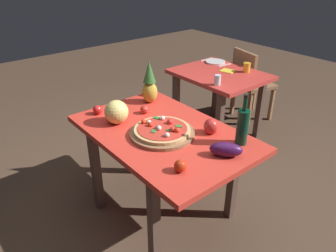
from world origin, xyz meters
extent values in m
plane|color=#4C3828|center=(0.00, 0.00, 0.00)|extent=(10.00, 10.00, 0.00)
cube|color=#503930|center=(-0.37, -0.37, 0.34)|extent=(0.06, 0.06, 0.69)
cube|color=#503930|center=(0.37, -0.37, 0.34)|extent=(0.06, 0.06, 0.69)
cube|color=#503930|center=(-0.37, 0.37, 0.34)|extent=(0.06, 0.06, 0.69)
cube|color=#503930|center=(0.37, 0.37, 0.34)|extent=(0.06, 0.06, 0.69)
cube|color=red|center=(0.00, 0.00, 0.71)|extent=(1.29, 0.83, 0.04)
cube|color=#503930|center=(-0.92, 0.91, 0.34)|extent=(0.06, 0.06, 0.69)
cube|color=#503930|center=(-0.28, 0.91, 0.34)|extent=(0.06, 0.06, 0.69)
cube|color=#503930|center=(-0.92, 1.55, 0.34)|extent=(0.06, 0.06, 0.69)
cube|color=#503930|center=(-0.28, 1.55, 0.34)|extent=(0.06, 0.06, 0.69)
cube|color=red|center=(-0.60, 1.23, 0.71)|extent=(0.91, 0.74, 0.04)
cube|color=#8C6141|center=(-0.43, 2.02, 0.21)|extent=(0.04, 0.04, 0.41)
cube|color=#8C6141|center=(-0.75, 2.11, 0.21)|extent=(0.04, 0.04, 0.41)
cube|color=#8C6141|center=(-0.51, 1.70, 0.21)|extent=(0.04, 0.04, 0.41)
cube|color=#8C6141|center=(-0.83, 1.79, 0.21)|extent=(0.04, 0.04, 0.41)
cube|color=#8C6141|center=(-0.63, 1.90, 0.43)|extent=(0.49, 0.49, 0.04)
cube|color=olive|center=(-0.68, 1.73, 0.65)|extent=(0.40, 0.14, 0.40)
cylinder|color=#8C6141|center=(0.04, -0.04, 0.74)|extent=(0.44, 0.44, 0.02)
cylinder|color=tan|center=(0.04, -0.04, 0.76)|extent=(0.38, 0.38, 0.02)
cylinder|color=red|center=(0.04, -0.04, 0.78)|extent=(0.34, 0.34, 0.00)
sphere|color=red|center=(0.02, 0.05, 0.79)|extent=(0.04, 0.04, 0.04)
sphere|color=red|center=(0.11, -0.01, 0.79)|extent=(0.04, 0.04, 0.04)
sphere|color=red|center=(0.02, -0.06, 0.79)|extent=(0.03, 0.03, 0.03)
sphere|color=red|center=(-0.04, -0.08, 0.79)|extent=(0.04, 0.04, 0.04)
sphere|color=red|center=(0.14, 0.01, 0.79)|extent=(0.04, 0.04, 0.04)
sphere|color=red|center=(-0.10, -0.09, 0.79)|extent=(0.04, 0.04, 0.04)
cube|color=#336E32|center=(0.04, -0.11, 0.78)|extent=(0.05, 0.05, 0.00)
cube|color=#297129|center=(0.10, -0.02, 0.78)|extent=(0.04, 0.05, 0.00)
cube|color=#3A8436|center=(0.09, 0.06, 0.78)|extent=(0.05, 0.05, 0.00)
cube|color=#248233|center=(-0.10, 0.02, 0.78)|extent=(0.05, 0.04, 0.00)
sphere|color=white|center=(-0.06, 0.04, 0.79)|extent=(0.03, 0.03, 0.03)
sphere|color=silver|center=(0.04, -0.07, 0.79)|extent=(0.04, 0.04, 0.04)
sphere|color=white|center=(0.15, -0.08, 0.79)|extent=(0.03, 0.03, 0.03)
sphere|color=white|center=(-0.07, -0.06, 0.79)|extent=(0.03, 0.03, 0.03)
cylinder|color=#0A3421|center=(0.45, 0.29, 0.84)|extent=(0.08, 0.08, 0.23)
cylinder|color=#0A3421|center=(0.45, 0.29, 1.01)|extent=(0.03, 0.03, 0.09)
cylinder|color=black|center=(0.45, 0.29, 1.06)|extent=(0.03, 0.03, 0.02)
ellipsoid|color=gold|center=(-0.46, 0.23, 0.82)|extent=(0.13, 0.13, 0.17)
cone|color=#31682B|center=(-0.46, 0.23, 0.99)|extent=(0.10, 0.10, 0.17)
sphere|color=#EBCF6F|center=(-0.31, -0.18, 0.81)|extent=(0.17, 0.17, 0.17)
ellipsoid|color=red|center=(0.23, 0.23, 0.78)|extent=(0.10, 0.10, 0.11)
ellipsoid|color=#3F1445|center=(0.49, 0.10, 0.77)|extent=(0.21, 0.20, 0.09)
sphere|color=red|center=(-0.53, -0.22, 0.76)|extent=(0.07, 0.07, 0.07)
sphere|color=red|center=(-0.58, 0.30, 0.76)|extent=(0.07, 0.07, 0.07)
sphere|color=red|center=(-0.31, 0.07, 0.76)|extent=(0.06, 0.06, 0.06)
sphere|color=red|center=(0.43, -0.22, 0.76)|extent=(0.07, 0.07, 0.07)
cylinder|color=#F6A428|center=(-0.44, 1.46, 0.78)|extent=(0.07, 0.07, 0.10)
cylinder|color=silver|center=(-0.37, 0.95, 0.78)|extent=(0.06, 0.06, 0.10)
cylinder|color=white|center=(-0.87, 1.46, 0.74)|extent=(0.22, 0.22, 0.02)
cube|color=silver|center=(-1.01, 1.46, 0.73)|extent=(0.02, 0.18, 0.01)
cube|color=silver|center=(-0.73, 1.46, 0.73)|extent=(0.03, 0.18, 0.01)
cube|color=yellow|center=(-0.58, 1.33, 0.73)|extent=(0.17, 0.15, 0.01)
camera|label=1|loc=(1.55, -1.23, 1.82)|focal=34.68mm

